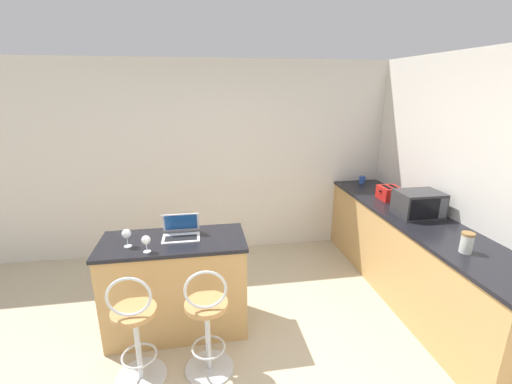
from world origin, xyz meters
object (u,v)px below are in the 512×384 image
Objects in this scene: bar_stool_far at (207,325)px; storage_jar at (467,243)px; bar_stool_near at (136,332)px; toaster at (389,193)px; mug_blue at (362,180)px; wine_glass_short at (146,241)px; microwave at (419,204)px; laptop at (181,231)px; wine_glass_tall at (126,234)px.

storage_jar is (2.15, -0.05, 0.57)m from bar_stool_far.
bar_stool_near is 2.75m from storage_jar.
bar_stool_far is 2.69m from toaster.
bar_stool_far is 9.51× the size of mug_blue.
bar_stool_far is 3.13m from mug_blue.
wine_glass_short is at bearing -160.60° from toaster.
bar_stool_near is 0.70m from wine_glass_short.
wine_glass_short is (-2.74, -1.70, 0.05)m from mug_blue.
microwave reaches higher than bar_stool_near.
toaster is (2.26, 1.35, 0.56)m from bar_stool_far.
bar_stool_near is 3.91× the size of toaster.
laptop is 2.10× the size of wine_glass_tall.
storage_jar is (-0.12, -2.14, 0.04)m from mug_blue.
storage_jar reaches higher than mug_blue.
microwave is at bearing 8.30° from wine_glass_short.
mug_blue is at bearing 86.82° from storage_jar.
wine_glass_short is (0.18, -0.13, -0.01)m from wine_glass_tall.
microwave is at bearing -90.15° from mug_blue.
toaster is (-0.01, 0.56, -0.05)m from microwave.
wine_glass_tall is at bearing 143.51° from wine_glass_short.
mug_blue is 0.70× the size of wine_glass_short.
microwave is at bearing 82.11° from storage_jar.
wine_glass_tall is at bearing -174.76° from microwave.
laptop is 0.39m from wine_glass_short.
mug_blue is at bearing 42.65° from bar_stool_far.
laptop is 0.74× the size of microwave.
toaster reaches higher than mug_blue.
bar_stool_near is at bearing -143.39° from mug_blue.
wine_glass_short is (-2.72, -0.96, 0.02)m from toaster.
toaster reaches higher than wine_glass_tall.
wine_glass_short reaches higher than bar_stool_near.
bar_stool_far is 2.47m from microwave.
toaster is at bearing 15.60° from laptop.
wine_glass_short reaches higher than bar_stool_far.
mug_blue is (0.01, 0.74, -0.03)m from toaster.
storage_jar is at bearing -1.32° from bar_stool_far.
microwave reaches higher than storage_jar.
storage_jar is at bearing -9.46° from wine_glass_short.
laptop is at bearing 62.37° from bar_stool_near.
storage_jar reaches higher than bar_stool_near.
storage_jar is (2.79, -0.57, -0.03)m from wine_glass_tall.
microwave is at bearing 19.11° from bar_stool_far.
laptop is at bearing 45.54° from wine_glass_short.
laptop is (-0.20, 0.66, 0.53)m from bar_stool_far.
toaster is at bearing 90.81° from microwave.
storage_jar is (2.69, -0.05, 0.57)m from bar_stool_near.
microwave is 2.58× the size of storage_jar.
mug_blue reaches higher than bar_stool_far.
bar_stool_near is 2.17× the size of microwave.
wine_glass_short is at bearing -36.49° from wine_glass_tall.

